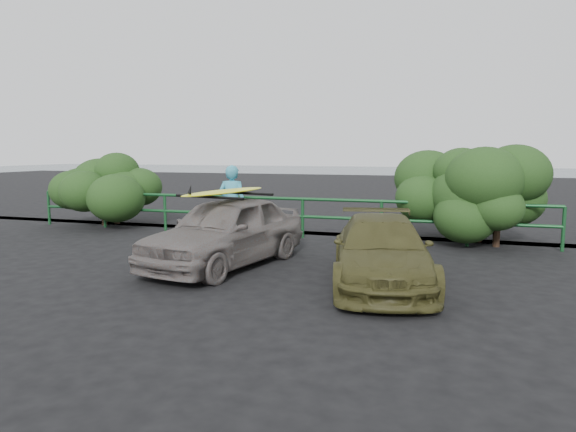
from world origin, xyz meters
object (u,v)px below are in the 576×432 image
object	(u,v)px
olive_vehicle	(381,251)
surfboard	(225,192)
guardrail	(266,216)
man	(232,204)
sedan	(226,231)

from	to	relation	value
olive_vehicle	surfboard	world-z (taller)	surfboard
guardrail	surfboard	bearing A→B (deg)	-82.47
olive_vehicle	man	bearing A→B (deg)	133.60
guardrail	olive_vehicle	xyz separation A→B (m)	(3.52, -4.02, 0.04)
surfboard	sedan	bearing A→B (deg)	0.00
sedan	guardrail	bearing A→B (deg)	109.02
sedan	olive_vehicle	distance (m)	3.09
sedan	surfboard	world-z (taller)	surfboard
olive_vehicle	man	xyz separation A→B (m)	(-3.92, 2.77, 0.38)
guardrail	man	world-z (taller)	man
guardrail	man	xyz separation A→B (m)	(-0.40, -1.25, 0.42)
sedan	man	size ratio (longest dim) A/B	2.11
guardrail	sedan	bearing A→B (deg)	-82.47
olive_vehicle	man	size ratio (longest dim) A/B	2.04
surfboard	guardrail	bearing A→B (deg)	109.02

